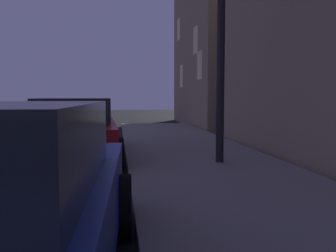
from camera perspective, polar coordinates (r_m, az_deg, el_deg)
car_red at (r=8.53m, az=-14.37°, el=-0.62°), size 2.18×4.27×1.43m
building_far at (r=19.96m, az=15.62°, el=11.96°), size 8.69×8.53×8.14m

